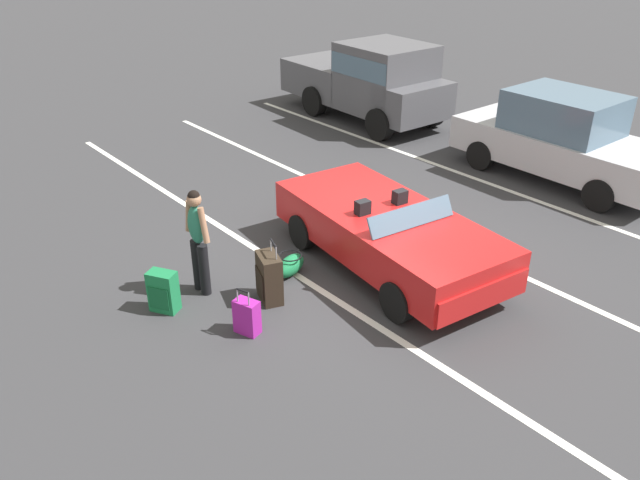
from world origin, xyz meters
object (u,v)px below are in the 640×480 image
Objects in this scene: traveler_person at (198,236)px; parked_pickup_truck_far at (373,80)px; suitcase_medium_bright at (163,292)px; convertible_car at (397,238)px; suitcase_large_black at (269,278)px; suitcase_small_carryon at (247,317)px; parked_sedan_near at (562,138)px; duffel_bag at (290,265)px.

parked_pickup_truck_far is at bearing 28.99° from traveler_person.
convertible_car is at bearing 127.38° from suitcase_medium_bright.
suitcase_medium_bright is at bearing -10.44° from suitcase_large_black.
suitcase_small_carryon is at bearing 86.29° from suitcase_medium_bright.
parked_pickup_truck_far reaches higher than suitcase_small_carryon.
suitcase_large_black is 1.34× the size of suitcase_small_carryon.
parked_sedan_near is at bearing -7.37° from traveler_person.
traveler_person is 0.36× the size of parked_sedan_near.
parked_sedan_near is at bearing 144.05° from suitcase_medium_bright.
suitcase_large_black is at bearing -99.68° from convertible_car.
parked_pickup_truck_far is (-5.33, 7.32, 0.74)m from suitcase_large_black.
duffel_bag is at bearing -119.65° from convertible_car.
parked_pickup_truck_far reaches higher than suitcase_large_black.
duffel_bag is 0.16× the size of parked_sedan_near.
parked_sedan_near is 0.89× the size of parked_pickup_truck_far.
duffel_bag is 8.33m from parked_pickup_truck_far.
suitcase_large_black is 1.35× the size of duffel_bag.
parked_pickup_truck_far is (-4.48, 7.95, 0.18)m from traveler_person.
traveler_person is (-0.85, -0.63, 0.56)m from suitcase_large_black.
suitcase_medium_bright is 0.38× the size of traveler_person.
parked_pickup_truck_far reaches higher than convertible_car.
suitcase_medium_bright is 9.80m from parked_pickup_truck_far.
convertible_car is at bearing -177.52° from suitcase_large_black.
parked_sedan_near is at bearing 85.60° from duffel_bag.
suitcase_medium_bright is at bearing -59.37° from parked_pickup_truck_far.
suitcase_small_carryon is (-0.16, -2.72, -0.34)m from convertible_car.
duffel_bag is at bearing 12.51° from suitcase_small_carryon.
parked_sedan_near reaches higher than duffel_bag.
suitcase_small_carryon is 0.43× the size of traveler_person.
convertible_car is at bearing -39.00° from parked_pickup_truck_far.
convertible_car is 0.85× the size of parked_pickup_truck_far.
duffel_bag is 1.60m from traveler_person.
convertible_car is at bearing -29.51° from traveler_person.
suitcase_large_black is 0.21× the size of parked_sedan_near.
suitcase_large_black is 0.85m from suitcase_small_carryon.
suitcase_medium_bright is at bearing -94.85° from parked_sedan_near.
duffel_bag is at bearing -50.55° from parked_pickup_truck_far.
convertible_car is 6.15× the size of duffel_bag.
duffel_bag is 0.14× the size of parked_pickup_truck_far.
suitcase_large_black is 0.81m from duffel_bag.
suitcase_large_black is 0.58× the size of traveler_person.
traveler_person is at bearing -109.67° from duffel_bag.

